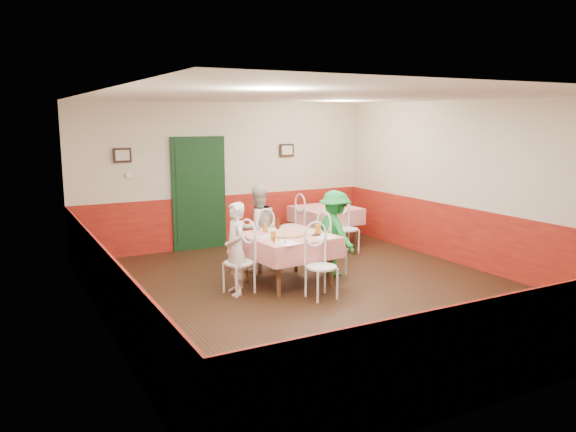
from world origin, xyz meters
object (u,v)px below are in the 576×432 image
beer_bottle (278,223)px  diner_far (258,228)px  chair_right (332,248)px  chair_far (260,244)px  diner_right (335,233)px  chair_near (322,267)px  chair_left (239,263)px  diner_left (235,249)px  glass_a (273,236)px  glass_b (318,230)px  chair_second_a (292,226)px  second_table (326,226)px  wallet (316,235)px  chair_second_b (347,229)px  glass_c (265,228)px  main_table (288,260)px  pizza (288,234)px

beer_bottle → diner_far: (-0.12, 0.48, -0.15)m
chair_right → chair_far: 1.20m
chair_right → diner_right: diner_right is taller
chair_near → diner_far: size_ratio=0.63×
chair_left → diner_left: (-0.05, -0.00, 0.22)m
chair_far → glass_a: (-0.30, -1.12, 0.38)m
glass_a → glass_b: 0.79m
chair_far → glass_b: size_ratio=5.82×
chair_right → chair_second_a: (0.31, 1.89, 0.00)m
second_table → chair_near: size_ratio=1.24×
chair_right → diner_far: diner_far is taller
glass_a → glass_b: bearing=5.0°
second_table → wallet: bearing=-125.0°
chair_far → diner_far: 0.27m
chair_near → chair_second_a: same height
chair_right → diner_far: 1.27m
second_table → chair_second_b: bearing=-90.0°
glass_c → diner_far: 0.57m
chair_second_a → glass_c: 2.15m
second_table → chair_right: 2.17m
chair_left → diner_right: bearing=82.5°
glass_a → wallet: size_ratio=1.27×
diner_left → beer_bottle: bearing=123.7°
chair_left → diner_left: 0.22m
chair_near → glass_a: bearing=127.8°
chair_near → glass_b: bearing=62.2°
chair_near → diner_right: (0.82, 0.93, 0.23)m
diner_right → chair_second_b: bearing=-44.3°
chair_left → chair_second_b: bearing=102.5°
main_table → glass_a: 0.65m
chair_second_b → chair_right: bearing=-135.2°
chair_far → diner_right: diner_right is taller
chair_near → glass_b: (0.33, 0.65, 0.39)m
glass_a → diner_left: diner_left is taller
chair_far → pizza: 0.94m
main_table → glass_b: (0.41, -0.20, 0.46)m
chair_second_b → pizza: 2.32m
glass_b → diner_left: size_ratio=0.12×
glass_a → main_table: bearing=35.2°
second_table → chair_second_a: (-0.75, 0.00, 0.08)m
second_table → diner_left: (-2.80, -2.06, 0.29)m
chair_right → chair_second_b: size_ratio=1.00×
chair_second_b → diner_left: 3.09m
chair_near → glass_a: 0.83m
wallet → diner_right: size_ratio=0.08×
diner_right → second_table: bearing=-30.8°
glass_c → diner_far: diner_far is taller
main_table → pizza: pizza is taller
chair_second_b → glass_b: (-1.50, -1.42, 0.39)m
glass_a → beer_bottle: size_ratio=0.65×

